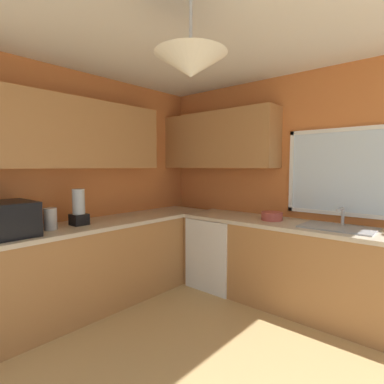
{
  "coord_description": "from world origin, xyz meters",
  "views": [
    {
      "loc": [
        1.23,
        -1.41,
        1.47
      ],
      "look_at": [
        -0.58,
        0.68,
        1.24
      ],
      "focal_mm": 28.46,
      "sensor_mm": 36.0,
      "label": 1
    }
  ],
  "objects_px": {
    "dishwasher": "(220,251)",
    "sink_assembly": "(338,227)",
    "bowl": "(272,216)",
    "kettle": "(50,219)",
    "microwave": "(9,219)",
    "blender_appliance": "(79,209)"
  },
  "relations": [
    {
      "from": "dishwasher",
      "to": "sink_assembly",
      "type": "bearing_deg",
      "value": 1.54
    },
    {
      "from": "sink_assembly",
      "to": "bowl",
      "type": "relative_size",
      "value": 2.87
    },
    {
      "from": "dishwasher",
      "to": "kettle",
      "type": "distance_m",
      "value": 1.97
    },
    {
      "from": "kettle",
      "to": "sink_assembly",
      "type": "height_order",
      "value": "kettle"
    },
    {
      "from": "microwave",
      "to": "bowl",
      "type": "bearing_deg",
      "value": 58.17
    },
    {
      "from": "sink_assembly",
      "to": "blender_appliance",
      "type": "bearing_deg",
      "value": -142.8
    },
    {
      "from": "microwave",
      "to": "blender_appliance",
      "type": "height_order",
      "value": "blender_appliance"
    },
    {
      "from": "kettle",
      "to": "blender_appliance",
      "type": "height_order",
      "value": "blender_appliance"
    },
    {
      "from": "dishwasher",
      "to": "microwave",
      "type": "relative_size",
      "value": 1.75
    },
    {
      "from": "dishwasher",
      "to": "microwave",
      "type": "distance_m",
      "value": 2.29
    },
    {
      "from": "bowl",
      "to": "blender_appliance",
      "type": "height_order",
      "value": "blender_appliance"
    },
    {
      "from": "dishwasher",
      "to": "bowl",
      "type": "height_order",
      "value": "bowl"
    },
    {
      "from": "dishwasher",
      "to": "microwave",
      "type": "bearing_deg",
      "value": -107.37
    },
    {
      "from": "dishwasher",
      "to": "sink_assembly",
      "type": "distance_m",
      "value": 1.42
    },
    {
      "from": "microwave",
      "to": "sink_assembly",
      "type": "xyz_separation_m",
      "value": [
        2.0,
        2.15,
        -0.13
      ]
    },
    {
      "from": "bowl",
      "to": "blender_appliance",
      "type": "distance_m",
      "value": 2.01
    },
    {
      "from": "blender_appliance",
      "to": "microwave",
      "type": "bearing_deg",
      "value": -90.0
    },
    {
      "from": "microwave",
      "to": "kettle",
      "type": "bearing_deg",
      "value": 86.61
    },
    {
      "from": "dishwasher",
      "to": "blender_appliance",
      "type": "xyz_separation_m",
      "value": [
        -0.66,
        -1.48,
        0.63
      ]
    },
    {
      "from": "dishwasher",
      "to": "kettle",
      "type": "bearing_deg",
      "value": -109.85
    },
    {
      "from": "sink_assembly",
      "to": "bowl",
      "type": "height_order",
      "value": "sink_assembly"
    },
    {
      "from": "kettle",
      "to": "blender_appliance",
      "type": "bearing_deg",
      "value": 93.91
    }
  ]
}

